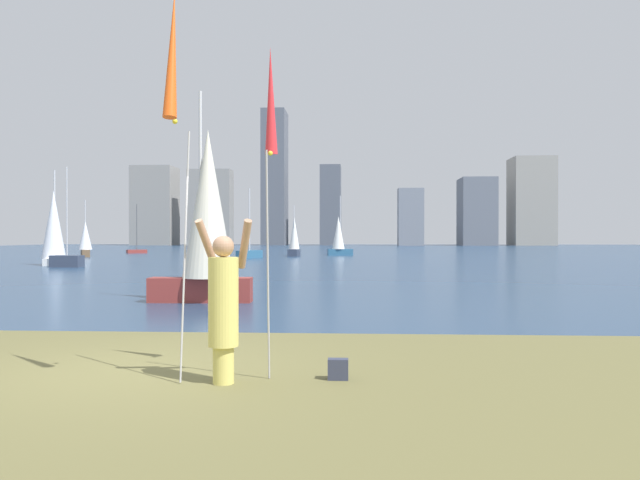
% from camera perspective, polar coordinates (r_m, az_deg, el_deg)
% --- Properties ---
extents(ground, '(120.00, 138.00, 0.12)m').
position_cam_1_polar(ground, '(59.09, 0.37, -1.38)').
color(ground, brown).
extents(person, '(0.72, 0.53, 1.97)m').
position_cam_1_polar(person, '(7.61, -8.75, -5.62)').
color(person, '#D8CC66').
rests_on(person, ground).
extents(kite_flag_left, '(0.16, 0.92, 4.60)m').
position_cam_1_polar(kite_flag_left, '(7.63, -13.21, 15.45)').
color(kite_flag_left, '#B2B2B7').
rests_on(kite_flag_left, ground).
extents(kite_flag_right, '(0.16, 0.54, 4.12)m').
position_cam_1_polar(kite_flag_right, '(8.06, -4.49, 11.81)').
color(kite_flag_right, '#B2B2B7').
rests_on(kite_flag_right, ground).
extents(bag, '(0.25, 0.15, 0.25)m').
position_cam_1_polar(bag, '(7.84, 1.65, -11.64)').
color(bag, '#33384C').
rests_on(bag, ground).
extents(sailboat_1, '(0.98, 1.83, 4.40)m').
position_cam_1_polar(sailboat_1, '(54.22, -2.35, 0.13)').
color(sailboat_1, '#333D51').
rests_on(sailboat_1, ground).
extents(sailboat_2, '(1.62, 2.87, 5.70)m').
position_cam_1_polar(sailboat_2, '(40.74, -23.01, 1.09)').
color(sailboat_2, white).
rests_on(sailboat_2, ground).
extents(sailboat_3, '(1.66, 0.92, 5.63)m').
position_cam_1_polar(sailboat_3, '(37.98, -21.97, -1.72)').
color(sailboat_3, '#333D51').
rests_on(sailboat_3, ground).
extents(sailboat_4, '(1.95, 1.62, 4.96)m').
position_cam_1_polar(sailboat_4, '(65.94, -16.29, -0.92)').
color(sailboat_4, maroon).
rests_on(sailboat_4, ground).
extents(sailboat_5, '(2.35, 1.27, 5.40)m').
position_cam_1_polar(sailboat_5, '(56.82, 1.72, 0.28)').
color(sailboat_5, '#2D6084').
rests_on(sailboat_5, ground).
extents(sailboat_6, '(1.75, 3.00, 5.51)m').
position_cam_1_polar(sailboat_6, '(49.91, -6.41, -1.19)').
color(sailboat_6, '#2D6084').
rests_on(sailboat_6, ground).
extents(sailboat_7, '(1.57, 2.21, 4.73)m').
position_cam_1_polar(sailboat_7, '(55.73, -20.52, 0.07)').
color(sailboat_7, brown).
rests_on(sailboat_7, ground).
extents(sailboat_8, '(2.73, 1.40, 5.60)m').
position_cam_1_polar(sailboat_8, '(16.92, -10.22, 2.26)').
color(sailboat_8, maroon).
rests_on(sailboat_8, ground).
extents(skyline_tower_0, '(7.58, 6.64, 14.68)m').
position_cam_1_polar(skyline_tower_0, '(121.85, -14.74, 3.00)').
color(skyline_tower_0, gray).
rests_on(skyline_tower_0, ground).
extents(skyline_tower_1, '(7.81, 3.98, 13.82)m').
position_cam_1_polar(skyline_tower_1, '(116.71, -9.91, 2.91)').
color(skyline_tower_1, gray).
rests_on(skyline_tower_1, ground).
extents(skyline_tower_2, '(4.38, 7.26, 25.31)m').
position_cam_1_polar(skyline_tower_2, '(119.68, -4.13, 5.61)').
color(skyline_tower_2, '#565B66').
rests_on(skyline_tower_2, ground).
extents(skyline_tower_3, '(3.79, 6.50, 14.81)m').
position_cam_1_polar(skyline_tower_3, '(117.59, 0.98, 3.14)').
color(skyline_tower_3, '#565B66').
rests_on(skyline_tower_3, ground).
extents(skyline_tower_4, '(4.48, 3.51, 10.19)m').
position_cam_1_polar(skyline_tower_4, '(113.24, 8.22, 2.07)').
color(skyline_tower_4, gray).
rests_on(skyline_tower_4, ground).
extents(skyline_tower_5, '(6.13, 7.64, 12.21)m').
position_cam_1_polar(skyline_tower_5, '(117.84, 14.04, 2.49)').
color(skyline_tower_5, slate).
rests_on(skyline_tower_5, ground).
extents(skyline_tower_6, '(7.39, 7.24, 16.09)m').
position_cam_1_polar(skyline_tower_6, '(122.03, 18.63, 3.32)').
color(skyline_tower_6, gray).
rests_on(skyline_tower_6, ground).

